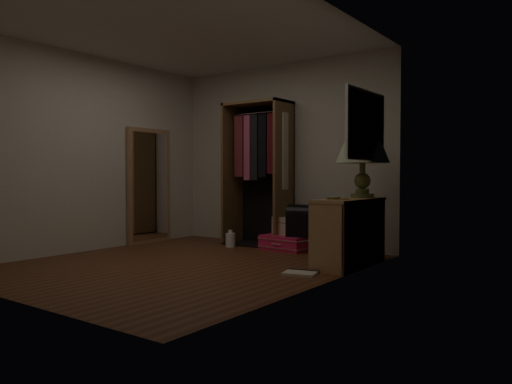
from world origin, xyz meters
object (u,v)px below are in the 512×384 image
console_bookshelf (350,230)px  black_bag (303,220)px  train_case (286,226)px  table_lamp (363,148)px  pink_suitcase (287,242)px  white_jug (230,240)px  open_wardrobe (260,162)px  floor_mirror (149,186)px

console_bookshelf → black_bag: 1.09m
train_case → console_bookshelf: bearing=-4.9°
console_bookshelf → table_lamp: bearing=89.5°
train_case → pink_suitcase: bearing=-26.7°
pink_suitcase → train_case: bearing=135.3°
black_bag → white_jug: size_ratio=1.79×
console_bookshelf → table_lamp: size_ratio=1.42×
console_bookshelf → pink_suitcase: console_bookshelf is taller
console_bookshelf → train_case: size_ratio=2.70×
open_wardrobe → table_lamp: open_wardrobe is taller
console_bookshelf → white_jug: 2.03m
table_lamp → white_jug: bearing=179.5°
train_case → black_bag: 0.34m
floor_mirror → pink_suitcase: size_ratio=2.48×
white_jug → black_bag: bearing=12.2°
pink_suitcase → table_lamp: bearing=-7.9°
floor_mirror → black_bag: bearing=14.4°
table_lamp → floor_mirror: bearing=-173.9°
open_wardrobe → floor_mirror: open_wardrobe is taller
console_bookshelf → pink_suitcase: (-1.19, 0.56, -0.30)m
floor_mirror → train_case: size_ratio=4.09×
console_bookshelf → open_wardrobe: bearing=157.4°
pink_suitcase → white_jug: 0.82m
open_wardrobe → black_bag: (0.82, -0.18, -0.78)m
train_case → white_jug: train_case is taller
black_bag → table_lamp: (0.94, -0.24, 0.90)m
white_jug → table_lamp: bearing=-0.5°
open_wardrobe → table_lamp: size_ratio=2.59×
train_case → black_bag: black_bag is taller
black_bag → white_jug: black_bag is taller
open_wardrobe → table_lamp: bearing=-13.5°
open_wardrobe → white_jug: bearing=-118.5°
white_jug → pink_suitcase: bearing=16.5°
train_case → white_jug: (-0.73, -0.31, -0.22)m
open_wardrobe → floor_mirror: size_ratio=1.21×
console_bookshelf → open_wardrobe: size_ratio=0.55×
table_lamp → open_wardrobe: bearing=166.5°
black_bag → table_lamp: bearing=-24.2°
white_jug → train_case: bearing=23.0°
floor_mirror → console_bookshelf: bearing=0.7°
open_wardrobe → pink_suitcase: open_wardrobe is taller
floor_mirror → pink_suitcase: bearing=16.3°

